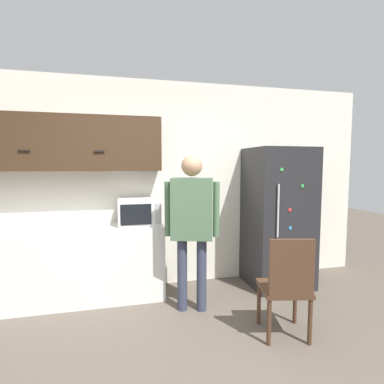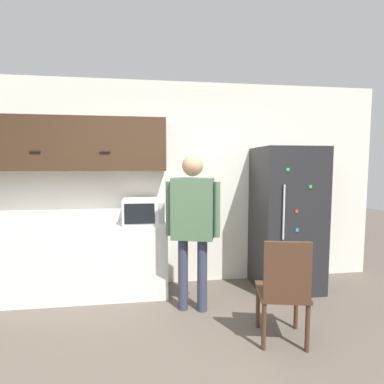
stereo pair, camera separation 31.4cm
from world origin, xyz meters
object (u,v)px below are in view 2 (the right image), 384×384
(chair, at_px, (284,287))
(microwave, at_px, (144,211))
(refrigerator, at_px, (286,219))
(person, at_px, (193,217))

(chair, bearing_deg, microwave, -33.15)
(refrigerator, bearing_deg, microwave, 177.38)
(microwave, relative_size, chair, 0.51)
(microwave, bearing_deg, chair, -45.77)
(refrigerator, xyz_separation_m, chair, (-0.58, -1.20, -0.39))
(person, height_order, refrigerator, refrigerator)
(microwave, bearing_deg, refrigerator, -2.62)
(microwave, distance_m, chair, 1.86)
(microwave, relative_size, person, 0.29)
(microwave, xyz_separation_m, chair, (1.25, -1.28, -0.51))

